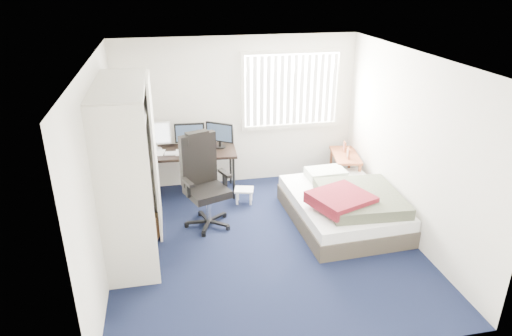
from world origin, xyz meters
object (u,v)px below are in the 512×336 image
Objects in this scene: office_chair at (204,190)px; nightstand at (345,158)px; bed at (344,206)px; desk at (187,149)px.

nightstand is at bearing 18.46° from office_chair.
desk is at bearing 146.43° from bed.
desk reaches higher than nightstand.
desk is at bearing 175.55° from nightstand.
bed is (-0.49, -1.23, -0.23)m from nightstand.
office_chair is at bearing -80.99° from desk.
nightstand is (2.64, -0.21, -0.29)m from desk.
office_chair is 1.55× the size of nightstand.
bed is at bearing -11.31° from office_chair.
nightstand is 1.34m from bed.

